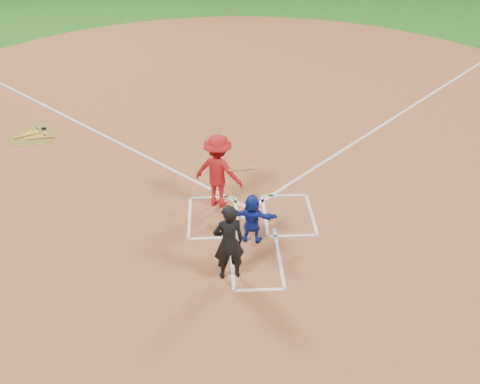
{
  "coord_description": "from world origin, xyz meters",
  "views": [
    {
      "loc": [
        -0.84,
        -11.35,
        7.98
      ],
      "look_at": [
        -0.3,
        -0.4,
        1.0
      ],
      "focal_mm": 40.0,
      "sensor_mm": 36.0,
      "label": 1
    }
  ],
  "objects_px": {
    "umpire": "(229,242)",
    "catcher": "(252,219)",
    "home_plate": "(251,215)",
    "batter_at_plate": "(218,171)",
    "on_deck_circle": "(35,135)"
  },
  "relations": [
    {
      "from": "catcher",
      "to": "batter_at_plate",
      "type": "height_order",
      "value": "batter_at_plate"
    },
    {
      "from": "home_plate",
      "to": "catcher",
      "type": "xyz_separation_m",
      "value": [
        -0.05,
        -1.05,
        0.63
      ]
    },
    {
      "from": "on_deck_circle",
      "to": "umpire",
      "type": "bearing_deg",
      "value": -49.46
    },
    {
      "from": "catcher",
      "to": "batter_at_plate",
      "type": "bearing_deg",
      "value": -51.62
    },
    {
      "from": "home_plate",
      "to": "umpire",
      "type": "relative_size",
      "value": 0.32
    },
    {
      "from": "home_plate",
      "to": "on_deck_circle",
      "type": "distance_m",
      "value": 8.54
    },
    {
      "from": "home_plate",
      "to": "batter_at_plate",
      "type": "distance_m",
      "value": 1.42
    },
    {
      "from": "umpire",
      "to": "catcher",
      "type": "bearing_deg",
      "value": -126.88
    },
    {
      "from": "catcher",
      "to": "umpire",
      "type": "bearing_deg",
      "value": 78.1
    },
    {
      "from": "on_deck_circle",
      "to": "umpire",
      "type": "relative_size",
      "value": 0.91
    },
    {
      "from": "on_deck_circle",
      "to": "umpire",
      "type": "height_order",
      "value": "umpire"
    },
    {
      "from": "on_deck_circle",
      "to": "catcher",
      "type": "xyz_separation_m",
      "value": [
        6.86,
        -6.07,
        0.64
      ]
    },
    {
      "from": "umpire",
      "to": "batter_at_plate",
      "type": "bearing_deg",
      "value": -98.24
    },
    {
      "from": "umpire",
      "to": "on_deck_circle",
      "type": "bearing_deg",
      "value": -61.22
    },
    {
      "from": "batter_at_plate",
      "to": "home_plate",
      "type": "bearing_deg",
      "value": -35.55
    }
  ]
}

